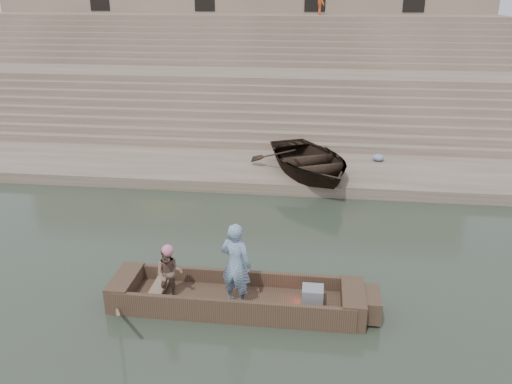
% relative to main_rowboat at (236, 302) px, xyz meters
% --- Properties ---
extents(ground, '(120.00, 120.00, 0.00)m').
position_rel_main_rowboat_xyz_m(ground, '(-3.98, 0.79, -0.11)').
color(ground, '#2C3729').
rests_on(ground, ground).
extents(lower_landing, '(32.00, 4.00, 0.40)m').
position_rel_main_rowboat_xyz_m(lower_landing, '(-3.98, 8.79, 0.09)').
color(lower_landing, gray).
rests_on(lower_landing, ground).
extents(mid_landing, '(32.00, 3.00, 2.80)m').
position_rel_main_rowboat_xyz_m(mid_landing, '(-3.98, 16.29, 1.29)').
color(mid_landing, gray).
rests_on(mid_landing, ground).
extents(upper_landing, '(32.00, 3.00, 5.20)m').
position_rel_main_rowboat_xyz_m(upper_landing, '(-3.98, 23.29, 2.49)').
color(upper_landing, gray).
rests_on(upper_landing, ground).
extents(ghat_steps, '(32.00, 11.00, 5.20)m').
position_rel_main_rowboat_xyz_m(ghat_steps, '(-3.98, 17.98, 1.69)').
color(ghat_steps, gray).
rests_on(ghat_steps, ground).
extents(building_wall, '(32.00, 5.07, 11.20)m').
position_rel_main_rowboat_xyz_m(building_wall, '(-3.97, 27.29, 5.49)').
color(building_wall, tan).
rests_on(building_wall, ground).
extents(main_rowboat, '(5.00, 1.30, 0.22)m').
position_rel_main_rowboat_xyz_m(main_rowboat, '(0.00, 0.00, 0.00)').
color(main_rowboat, brown).
rests_on(main_rowboat, ground).
extents(rowboat_trim, '(6.04, 2.63, 1.93)m').
position_rel_main_rowboat_xyz_m(rowboat_trim, '(0.21, -0.01, 0.20)').
color(rowboat_trim, brown).
rests_on(rowboat_trim, ground).
extents(standing_man, '(0.80, 0.64, 1.91)m').
position_rel_main_rowboat_xyz_m(standing_man, '(0.03, -0.17, 1.06)').
color(standing_man, '#225381').
rests_on(standing_man, main_rowboat).
extents(rowing_man, '(0.68, 0.57, 1.26)m').
position_rel_main_rowboat_xyz_m(rowing_man, '(-1.45, -0.18, 0.74)').
color(rowing_man, '#27765D').
rests_on(rowing_man, main_rowboat).
extents(television, '(0.46, 0.42, 0.40)m').
position_rel_main_rowboat_xyz_m(television, '(1.67, -0.00, 0.31)').
color(television, gray).
rests_on(television, main_rowboat).
extents(beached_rowboat, '(5.16, 5.83, 1.00)m').
position_rel_main_rowboat_xyz_m(beached_rowboat, '(1.36, 8.08, 0.79)').
color(beached_rowboat, '#2D2116').
rests_on(beached_rowboat, lower_landing).
extents(pedestrian, '(0.85, 1.16, 1.61)m').
position_rel_main_rowboat_xyz_m(pedestrian, '(1.41, 23.31, 5.89)').
color(pedestrian, '#B8441F').
rests_on(pedestrian, upper_landing).
extents(cloth_bundles, '(17.65, 2.52, 0.26)m').
position_rel_main_rowboat_xyz_m(cloth_bundles, '(-4.62, 8.90, 0.42)').
color(cloth_bundles, '#3F5999').
rests_on(cloth_bundles, lower_landing).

